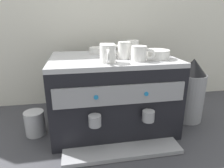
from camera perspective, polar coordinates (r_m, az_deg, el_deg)
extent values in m
plane|color=#38383D|center=(1.20, 0.00, -11.38)|extent=(4.00, 4.00, 0.00)
cube|color=silver|center=(1.43, -3.02, 18.43)|extent=(2.80, 0.03, 1.19)
cube|color=black|center=(1.12, 0.00, -2.87)|extent=(0.65, 0.45, 0.38)
cube|color=#B7B7BC|center=(1.06, 0.00, 7.32)|extent=(0.65, 0.45, 0.02)
cube|color=#939399|center=(0.87, 2.74, -3.19)|extent=(0.60, 0.01, 0.09)
cylinder|color=#1E7AB7|center=(0.85, -4.63, -3.87)|extent=(0.02, 0.01, 0.02)
cylinder|color=#1E7AB7|center=(0.90, 9.90, -2.83)|extent=(0.02, 0.01, 0.02)
cube|color=#939399|center=(0.97, 3.11, -18.77)|extent=(0.55, 0.12, 0.02)
cylinder|color=#939399|center=(0.88, -4.97, -10.53)|extent=(0.06, 0.06, 0.05)
cylinder|color=#939399|center=(0.93, 10.48, -9.07)|extent=(0.06, 0.06, 0.05)
cylinder|color=white|center=(0.95, 7.81, 8.76)|extent=(0.07, 0.07, 0.07)
torus|color=white|center=(0.95, 10.77, 8.56)|extent=(0.05, 0.04, 0.05)
cylinder|color=white|center=(1.03, -1.40, 9.69)|extent=(0.08, 0.08, 0.07)
torus|color=white|center=(1.04, 1.38, 9.79)|extent=(0.06, 0.02, 0.06)
cylinder|color=white|center=(0.91, -1.22, 8.77)|extent=(0.07, 0.07, 0.08)
torus|color=white|center=(0.86, -1.07, 8.19)|extent=(0.02, 0.06, 0.06)
cylinder|color=white|center=(1.00, 3.55, 9.71)|extent=(0.06, 0.06, 0.08)
torus|color=white|center=(1.04, 5.00, 10.00)|extent=(0.05, 0.05, 0.06)
cylinder|color=white|center=(1.14, 5.92, 10.58)|extent=(0.07, 0.07, 0.08)
torus|color=white|center=(1.17, 3.87, 10.79)|extent=(0.05, 0.05, 0.06)
cylinder|color=white|center=(1.15, -3.83, 9.66)|extent=(0.11, 0.11, 0.04)
cylinder|color=white|center=(1.15, -3.82, 8.99)|extent=(0.06, 0.06, 0.01)
cylinder|color=white|center=(1.03, 12.76, 8.43)|extent=(0.13, 0.13, 0.04)
cylinder|color=white|center=(1.03, 12.70, 7.52)|extent=(0.07, 0.07, 0.01)
cylinder|color=#939399|center=(1.28, 21.50, -3.64)|extent=(0.16, 0.16, 0.29)
cone|color=black|center=(1.22, 22.54, 4.65)|extent=(0.15, 0.15, 0.09)
cylinder|color=#B7B7BC|center=(1.15, -21.43, -10.48)|extent=(0.10, 0.10, 0.13)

